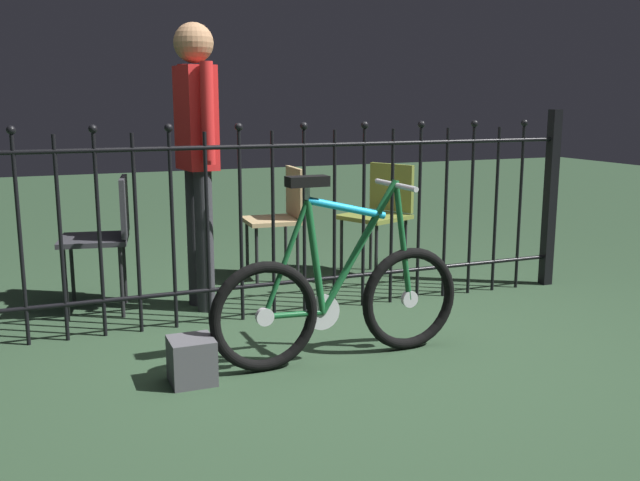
{
  "coord_description": "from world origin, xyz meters",
  "views": [
    {
      "loc": [
        -1.42,
        -3.23,
        1.28
      ],
      "look_at": [
        -0.03,
        0.21,
        0.55
      ],
      "focal_mm": 39.69,
      "sensor_mm": 36.0,
      "label": 1
    }
  ],
  "objects_px": {
    "chair_olive": "(381,208)",
    "display_crate": "(192,360)",
    "bicycle": "(340,298)",
    "person_visitor": "(197,140)",
    "chair_tan": "(281,212)",
    "chair_charcoal": "(107,230)"
  },
  "relations": [
    {
      "from": "bicycle",
      "to": "chair_tan",
      "type": "height_order",
      "value": "bicycle"
    },
    {
      "from": "chair_charcoal",
      "to": "display_crate",
      "type": "relative_size",
      "value": 3.92
    },
    {
      "from": "chair_olive",
      "to": "chair_tan",
      "type": "xyz_separation_m",
      "value": [
        -0.72,
        0.17,
        -0.01
      ]
    },
    {
      "from": "chair_charcoal",
      "to": "person_visitor",
      "type": "relative_size",
      "value": 0.48
    },
    {
      "from": "chair_charcoal",
      "to": "person_visitor",
      "type": "distance_m",
      "value": 0.78
    },
    {
      "from": "bicycle",
      "to": "chair_tan",
      "type": "distance_m",
      "value": 1.7
    },
    {
      "from": "bicycle",
      "to": "person_visitor",
      "type": "bearing_deg",
      "value": 110.43
    },
    {
      "from": "chair_olive",
      "to": "chair_tan",
      "type": "height_order",
      "value": "chair_olive"
    },
    {
      "from": "chair_tan",
      "to": "display_crate",
      "type": "xyz_separation_m",
      "value": [
        -1.02,
        -1.69,
        -0.39
      ]
    },
    {
      "from": "bicycle",
      "to": "chair_charcoal",
      "type": "xyz_separation_m",
      "value": [
        -0.98,
        1.31,
        0.19
      ]
    },
    {
      "from": "chair_olive",
      "to": "display_crate",
      "type": "relative_size",
      "value": 3.9
    },
    {
      "from": "bicycle",
      "to": "display_crate",
      "type": "relative_size",
      "value": 6.31
    },
    {
      "from": "chair_charcoal",
      "to": "chair_tan",
      "type": "height_order",
      "value": "chair_charcoal"
    },
    {
      "from": "chair_olive",
      "to": "display_crate",
      "type": "xyz_separation_m",
      "value": [
        -1.74,
        -1.52,
        -0.4
      ]
    },
    {
      "from": "bicycle",
      "to": "chair_tan",
      "type": "xyz_separation_m",
      "value": [
        0.27,
        1.67,
        0.18
      ]
    },
    {
      "from": "chair_charcoal",
      "to": "chair_olive",
      "type": "height_order",
      "value": "chair_charcoal"
    },
    {
      "from": "chair_charcoal",
      "to": "chair_olive",
      "type": "distance_m",
      "value": 1.98
    },
    {
      "from": "bicycle",
      "to": "display_crate",
      "type": "xyz_separation_m",
      "value": [
        -0.75,
        -0.02,
        -0.21
      ]
    },
    {
      "from": "bicycle",
      "to": "person_visitor",
      "type": "height_order",
      "value": "person_visitor"
    },
    {
      "from": "person_visitor",
      "to": "chair_olive",
      "type": "bearing_deg",
      "value": 12.85
    },
    {
      "from": "chair_tan",
      "to": "person_visitor",
      "type": "bearing_deg",
      "value": -145.0
    },
    {
      "from": "chair_tan",
      "to": "chair_olive",
      "type": "bearing_deg",
      "value": -13.3
    }
  ]
}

